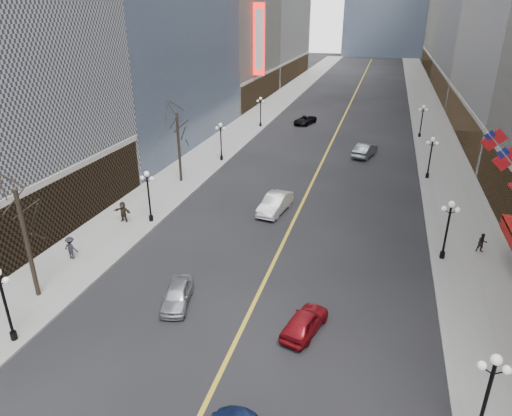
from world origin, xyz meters
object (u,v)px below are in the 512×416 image
Objects in this scene: streetlamp_east_1 at (448,224)px; streetlamp_west_2 at (221,138)px; streetlamp_west_1 at (148,191)px; streetlamp_east_3 at (422,118)px; streetlamp_west_0 at (4,298)px; streetlamp_east_0 at (488,390)px; car_nb_mid at (275,203)px; streetlamp_east_2 at (431,153)px; car_nb_far at (305,120)px; car_sb_mid at (305,322)px; streetlamp_west_3 at (261,109)px; car_sb_far at (365,150)px; car_nb_near at (177,295)px.

streetlamp_east_1 and streetlamp_west_2 have the same top height.
streetlamp_east_3 is at bearing 56.75° from streetlamp_west_1.
streetlamp_west_0 is 34.00m from streetlamp_west_2.
streetlamp_west_0 is 16.00m from streetlamp_west_1.
streetlamp_west_2 is at bearing 124.77° from streetlamp_east_0.
streetlamp_west_1 is (-23.60, -36.00, 0.00)m from streetlamp_east_3.
streetlamp_west_0 is 23.32m from car_nb_mid.
streetlamp_west_2 is (-23.60, -18.00, 0.00)m from streetlamp_east_3.
streetlamp_east_3 is at bearing 90.00° from streetlamp_east_1.
streetlamp_west_2 is at bearing -142.67° from streetlamp_east_3.
car_nb_far is (-17.28, 21.87, -2.24)m from streetlamp_east_2.
car_nb_mid is 16.83m from car_sb_mid.
streetlamp_west_0 is at bearing -106.74° from car_nb_mid.
streetlamp_east_1 is at bearing -37.33° from streetlamp_west_2.
car_sb_far is (16.57, -11.35, -2.07)m from streetlamp_west_3.
car_nb_near is at bearing 38.28° from streetlamp_west_0.
car_nb_mid is (9.77, 5.08, -2.07)m from streetlamp_west_1.
car_nb_far is at bearing 81.00° from streetlamp_west_1.
car_sb_mid is at bearing -127.47° from streetlamp_east_1.
streetlamp_east_0 is 0.95× the size of car_nb_far.
car_sb_mid is at bearing -106.05° from streetlamp_east_2.
streetlamp_west_0 is at bearing -114.41° from streetlamp_east_3.
streetlamp_east_2 is at bearing -37.33° from streetlamp_west_3.
streetlamp_east_1 is 19.50m from car_nb_near.
streetlamp_east_3 is 1.14× the size of car_sb_mid.
car_nb_mid reaches higher than car_nb_far.
streetlamp_east_0 is 41.30m from car_sb_far.
streetlamp_east_3 is at bearing 4.15° from car_nb_far.
car_sb_far is at bearing 61.51° from car_nb_near.
streetlamp_west_1 is 36.00m from streetlamp_west_3.
streetlamp_east_0 and streetlamp_west_3 have the same top height.
car_sb_far is (-7.03, 24.65, -2.07)m from streetlamp_east_1.
streetlamp_east_2 is at bearing 90.00° from streetlamp_east_1.
streetlamp_west_3 is 0.90× the size of car_sb_far.
streetlamp_west_1 is at bearing 90.00° from streetlamp_west_0.
car_sb_mid is (15.31, -28.81, -2.23)m from streetlamp_west_2.
streetlamp_west_2 reaches higher than car_nb_near.
streetlamp_east_2 is 1.14× the size of car_nb_near.
streetlamp_west_2 reaches higher than car_nb_mid.
streetlamp_west_2 reaches higher than car_nb_far.
car_nb_mid is 1.00× the size of car_sb_far.
car_sb_far is at bearing 67.82° from streetlamp_west_0.
streetlamp_west_0 is (-23.60, -16.00, 0.00)m from streetlamp_east_1.
streetlamp_east_1 and streetlamp_east_3 have the same top height.
streetlamp_west_1 is (0.00, 16.00, 0.00)m from streetlamp_west_0.
streetlamp_east_3 is 23.60m from streetlamp_west_3.
streetlamp_west_1 is at bearing -90.00° from streetlamp_west_2.
streetlamp_east_0 is 17.49m from car_nb_near.
car_nb_mid is at bearing 67.05° from car_nb_near.
streetlamp_west_2 is 18.00m from streetlamp_west_3.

